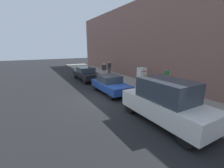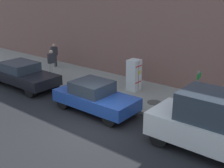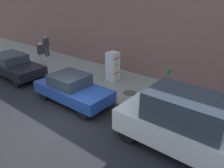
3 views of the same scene
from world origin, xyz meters
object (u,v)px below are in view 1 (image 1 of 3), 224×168
object	(u,v)px
parked_hatchback_blue	(110,84)
parked_van_white	(166,102)
pedestrian_walking_far	(104,69)
parked_sedan_dark	(86,73)
pedestrian_standing_near	(109,67)
fire_hydrant	(211,116)
discarded_refrigerator	(141,77)
street_sign_post	(165,85)

from	to	relation	value
parked_hatchback_blue	parked_van_white	world-z (taller)	parked_van_white
pedestrian_walking_far	parked_sedan_dark	distance (m)	2.26
pedestrian_standing_near	parked_hatchback_blue	size ratio (longest dim) A/B	0.41
fire_hydrant	pedestrian_standing_near	distance (m)	14.34
discarded_refrigerator	pedestrian_standing_near	world-z (taller)	discarded_refrigerator
parked_sedan_dark	parked_hatchback_blue	world-z (taller)	parked_hatchback_blue
discarded_refrigerator	parked_sedan_dark	world-z (taller)	discarded_refrigerator
pedestrian_walking_far	parked_sedan_dark	size ratio (longest dim) A/B	0.35
parked_sedan_dark	parked_hatchback_blue	bearing A→B (deg)	90.00
parked_sedan_dark	parked_van_white	world-z (taller)	parked_van_white
pedestrian_walking_far	parked_hatchback_blue	distance (m)	6.11
parked_sedan_dark	fire_hydrant	bearing A→B (deg)	96.64
parked_van_white	pedestrian_walking_far	bearing A→B (deg)	-101.26
discarded_refrigerator	parked_van_white	distance (m)	6.45
pedestrian_walking_far	parked_van_white	bearing A→B (deg)	53.15
pedestrian_walking_far	pedestrian_standing_near	xyz separation A→B (m)	(-1.53, -1.54, -0.01)
parked_hatchback_blue	parked_van_white	size ratio (longest dim) A/B	0.86
discarded_refrigerator	parked_sedan_dark	bearing A→B (deg)	-60.24
fire_hydrant	parked_van_white	distance (m)	2.06
pedestrian_walking_far	pedestrian_standing_near	world-z (taller)	pedestrian_walking_far
parked_sedan_dark	pedestrian_standing_near	bearing A→B (deg)	-157.24
pedestrian_standing_near	parked_van_white	xyz separation A→B (m)	(3.76, 12.78, -0.01)
fire_hydrant	pedestrian_walking_far	distance (m)	12.63
pedestrian_walking_far	parked_van_white	size ratio (longest dim) A/B	0.35
discarded_refrigerator	parked_van_white	world-z (taller)	parked_van_white
pedestrian_walking_far	pedestrian_standing_near	distance (m)	2.17
pedestrian_standing_near	street_sign_post	bearing A→B (deg)	-139.36
parked_hatchback_blue	parked_sedan_dark	bearing A→B (deg)	-90.00
street_sign_post	fire_hydrant	bearing A→B (deg)	89.29
fire_hydrant	parked_van_white	bearing A→B (deg)	-42.87
street_sign_post	pedestrian_standing_near	xyz separation A→B (m)	(-2.27, -11.39, -0.32)
parked_hatchback_blue	street_sign_post	bearing A→B (deg)	109.75
fire_hydrant	parked_sedan_dark	size ratio (longest dim) A/B	0.17
street_sign_post	fire_hydrant	size ratio (longest dim) A/B	2.83
street_sign_post	pedestrian_walking_far	world-z (taller)	street_sign_post
street_sign_post	parked_van_white	world-z (taller)	street_sign_post
discarded_refrigerator	parked_hatchback_blue	world-z (taller)	discarded_refrigerator
parked_sedan_dark	parked_van_white	size ratio (longest dim) A/B	1.02
street_sign_post	parked_van_white	bearing A→B (deg)	43.03
fire_hydrant	parked_sedan_dark	bearing A→B (deg)	-83.36
fire_hydrant	pedestrian_standing_near	xyz separation A→B (m)	(-2.30, -14.14, 0.54)
discarded_refrigerator	pedestrian_walking_far	distance (m)	5.72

